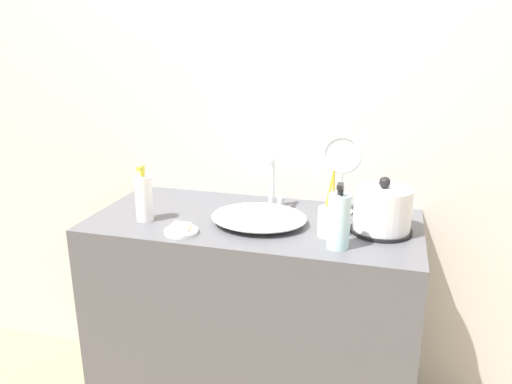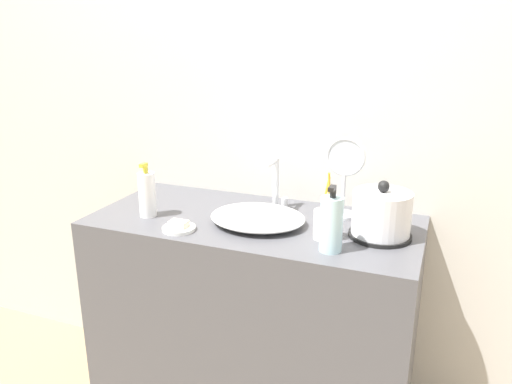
% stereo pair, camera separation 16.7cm
% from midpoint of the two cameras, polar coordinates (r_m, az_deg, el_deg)
% --- Properties ---
extents(wall_back, '(6.00, 0.04, 2.60)m').
position_cam_midpoint_polar(wall_back, '(1.87, 5.64, 13.42)').
color(wall_back, beige).
rests_on(wall_back, ground_plane).
extents(vanity_counter, '(1.12, 0.52, 0.83)m').
position_cam_midpoint_polar(vanity_counter, '(1.89, 2.39, -15.01)').
color(vanity_counter, '#4C4C51').
rests_on(vanity_counter, ground_plane).
extents(sink_basin, '(0.32, 0.27, 0.05)m').
position_cam_midpoint_polar(sink_basin, '(1.66, 3.07, -2.95)').
color(sink_basin, white).
rests_on(sink_basin, vanity_counter).
extents(faucet, '(0.06, 0.12, 0.19)m').
position_cam_midpoint_polar(faucet, '(1.79, 4.99, 1.15)').
color(faucet, silver).
rests_on(faucet, vanity_counter).
extents(electric_kettle, '(0.19, 0.19, 0.18)m').
position_cam_midpoint_polar(electric_kettle, '(1.61, 17.05, -2.73)').
color(electric_kettle, black).
rests_on(electric_kettle, vanity_counter).
extents(toothbrush_cup, '(0.07, 0.07, 0.22)m').
position_cam_midpoint_polar(toothbrush_cup, '(1.56, 10.91, -3.64)').
color(toothbrush_cup, silver).
rests_on(toothbrush_cup, vanity_counter).
extents(lotion_bottle, '(0.06, 0.06, 0.19)m').
position_cam_midpoint_polar(lotion_bottle, '(1.74, -9.68, -0.28)').
color(lotion_bottle, white).
rests_on(lotion_bottle, vanity_counter).
extents(shampoo_bottle, '(0.07, 0.07, 0.20)m').
position_cam_midpoint_polar(shampoo_bottle, '(1.47, 11.87, -3.63)').
color(shampoo_bottle, silver).
rests_on(shampoo_bottle, vanity_counter).
extents(soap_dish, '(0.11, 0.11, 0.03)m').
position_cam_midpoint_polar(soap_dish, '(1.62, -5.90, -4.09)').
color(soap_dish, white).
rests_on(soap_dish, vanity_counter).
extents(vanity_mirror, '(0.14, 0.09, 0.28)m').
position_cam_midpoint_polar(vanity_mirror, '(1.73, 12.84, 2.16)').
color(vanity_mirror, silver).
rests_on(vanity_mirror, vanity_counter).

